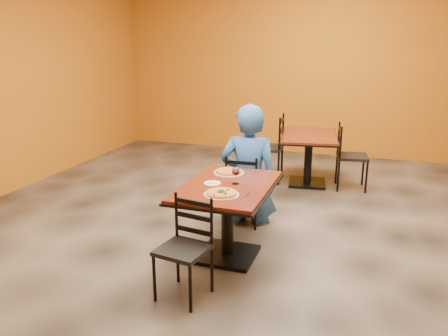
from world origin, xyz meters
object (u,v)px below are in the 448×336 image
(table_second, at_px, (309,148))
(plate_main, at_px, (221,194))
(chair_main_near, at_px, (183,250))
(chair_second_left, at_px, (267,148))
(chair_second_right, at_px, (352,157))
(diner, at_px, (249,164))
(table_main, at_px, (228,204))
(pizza_far, at_px, (229,171))
(chair_main_far, at_px, (245,189))
(pizza_main, at_px, (221,193))
(plate_far, at_px, (229,173))
(side_plate, at_px, (212,183))
(wine_glass, at_px, (236,175))

(table_second, xyz_separation_m, plate_main, (-0.36, -2.89, 0.20))
(table_second, distance_m, chair_main_near, 3.43)
(chair_second_left, relative_size, plate_main, 3.24)
(chair_second_right, distance_m, diner, 1.97)
(table_main, xyz_separation_m, pizza_far, (-0.11, 0.36, 0.21))
(pizza_far, bearing_deg, table_second, 77.25)
(chair_main_far, distance_m, pizza_main, 1.24)
(plate_main, relative_size, plate_far, 1.00)
(chair_second_right, relative_size, plate_main, 3.01)
(table_main, bearing_deg, pizza_main, -82.17)
(pizza_main, height_order, side_plate, pizza_main)
(diner, bearing_deg, plate_main, 88.35)
(table_second, height_order, wine_glass, wine_glass)
(pizza_main, distance_m, pizza_far, 0.68)
(table_second, relative_size, diner, 0.91)
(chair_second_left, height_order, side_plate, chair_second_left)
(chair_main_far, bearing_deg, chair_second_right, -124.24)
(table_second, xyz_separation_m, pizza_main, (-0.36, -2.89, 0.22))
(plate_far, relative_size, wine_glass, 1.72)
(table_second, xyz_separation_m, wine_glass, (-0.33, -2.54, 0.29))
(plate_main, distance_m, pizza_far, 0.68)
(table_second, xyz_separation_m, diner, (-0.45, -1.63, 0.14))
(side_plate, xyz_separation_m, wine_glass, (0.21, 0.07, 0.08))
(table_second, distance_m, pizza_far, 2.30)
(table_main, relative_size, plate_far, 3.97)
(table_second, relative_size, chair_main_near, 1.51)
(chair_main_near, height_order, plate_main, chair_main_near)
(chair_main_far, height_order, pizza_main, chair_main_far)
(table_main, height_order, table_second, same)
(chair_second_left, bearing_deg, plate_far, -1.46)
(table_main, relative_size, wine_glass, 6.83)
(pizza_far, height_order, wine_glass, wine_glass)
(pizza_main, bearing_deg, table_second, 82.94)
(side_plate, bearing_deg, pizza_main, -56.22)
(chair_second_left, relative_size, pizza_main, 3.54)
(chair_main_far, distance_m, wine_glass, 0.94)
(table_second, relative_size, chair_main_far, 1.52)
(diner, relative_size, plate_main, 4.49)
(plate_far, bearing_deg, table_second, 77.25)
(table_main, distance_m, plate_main, 0.36)
(chair_main_far, bearing_deg, side_plate, 84.37)
(plate_main, xyz_separation_m, pizza_far, (-0.15, 0.66, 0.02))
(pizza_main, distance_m, wine_glass, 0.36)
(side_plate, bearing_deg, pizza_far, 84.27)
(chair_main_far, relative_size, wine_glass, 4.65)
(chair_main_far, xyz_separation_m, chair_second_left, (-0.14, 1.71, 0.08))
(pizza_main, bearing_deg, table_main, 97.83)
(chair_second_right, height_order, plate_main, chair_second_right)
(wine_glass, bearing_deg, table_main, -143.06)
(chair_main_near, distance_m, chair_main_far, 1.68)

